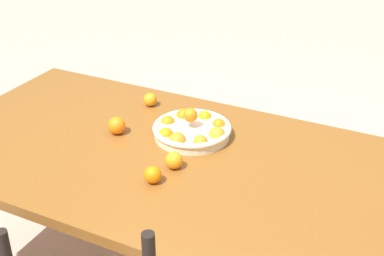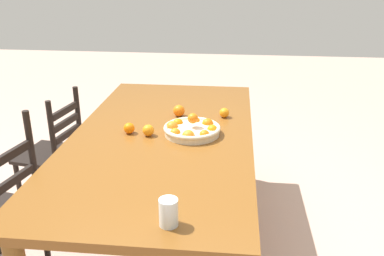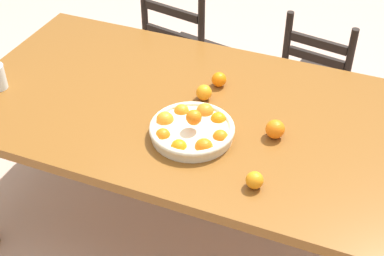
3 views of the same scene
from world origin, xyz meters
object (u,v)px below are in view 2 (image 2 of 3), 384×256
Objects in this scene: orange_loose_2 at (224,113)px; orange_loose_3 at (129,128)px; drinking_glass at (169,212)px; chair_by_cabinet at (55,155)px; orange_loose_0 at (148,130)px; orange_loose_1 at (179,111)px; dining_table at (163,148)px; fruit_bowl at (192,129)px.

orange_loose_2 is 0.63m from orange_loose_3.
orange_loose_3 is 0.58× the size of drinking_glass.
drinking_glass is (-1.21, 0.17, 0.02)m from orange_loose_2.
chair_by_cabinet is at bearing 61.70° from orange_loose_3.
orange_loose_0 is (-0.37, -0.77, 0.37)m from chair_by_cabinet.
orange_loose_0 is 0.37m from orange_loose_1.
orange_loose_0 reaches higher than orange_loose_2.
chair_by_cabinet is 1.64m from drinking_glass.
drinking_glass reaches higher than dining_table.
dining_table is 6.24× the size of fruit_bowl.
chair_by_cabinet is at bearing 72.10° from fruit_bowl.
drinking_glass is (-1.23, -1.02, 0.39)m from chair_by_cabinet.
orange_loose_1 is 1.21m from drinking_glass.
chair_by_cabinet reaches higher than drinking_glass.
fruit_bowl is at bearing -86.60° from orange_loose_3.
orange_loose_1 is 1.16× the size of orange_loose_3.
dining_table is at bearing 77.78° from chair_by_cabinet.
fruit_bowl is 5.27× the size of orange_loose_2.
chair_by_cabinet is 14.00× the size of orange_loose_3.
dining_table is at bearing -64.92° from orange_loose_0.
drinking_glass is at bearing -174.14° from orange_loose_1.
fruit_bowl is 2.97× the size of drinking_glass.
dining_table is 0.94m from chair_by_cabinet.
orange_loose_2 is 1.22m from drinking_glass.
drinking_glass is (-1.20, -0.12, 0.02)m from orange_loose_1.
fruit_bowl reaches higher than orange_loose_0.
orange_loose_0 is 1.04× the size of orange_loose_3.
orange_loose_1 is at bearing 97.87° from chair_by_cabinet.
drinking_glass reaches higher than orange_loose_3.
orange_loose_2 is at bearing -47.89° from dining_table.
chair_by_cabinet is 14.31× the size of orange_loose_2.
orange_loose_1 is 0.29m from orange_loose_2.
orange_loose_3 is 0.96m from drinking_glass.
dining_table is 2.30× the size of chair_by_cabinet.
orange_loose_3 is at bearing 23.01° from drinking_glass.
fruit_bowl is 0.37m from orange_loose_3.
orange_loose_1 reaches higher than orange_loose_0.
fruit_bowl is 5.16× the size of orange_loose_3.
dining_table is 32.90× the size of orange_loose_2.
orange_loose_1 is at bearing -20.91° from orange_loose_0.
orange_loose_2 is (0.01, -0.29, -0.01)m from orange_loose_1.
orange_loose_0 is at bearing 159.09° from orange_loose_1.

